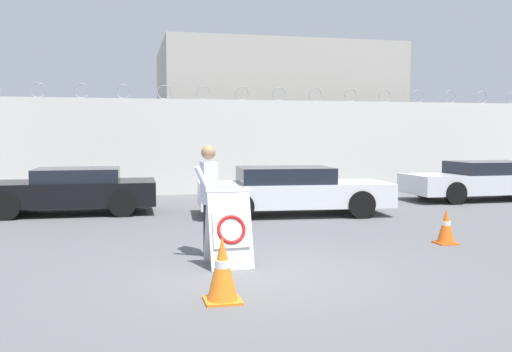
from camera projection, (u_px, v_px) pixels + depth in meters
name	position (u px, v px, depth m)	size (l,w,h in m)	color
ground_plane	(261.00, 272.00, 8.21)	(90.00, 90.00, 0.00)	#5B5B5E
perimeter_wall	(185.00, 147.00, 18.95)	(36.00, 0.30, 3.61)	silver
building_block	(272.00, 115.00, 25.09)	(9.62, 6.96, 5.69)	#B2ADA3
barricade_sign	(229.00, 228.00, 8.54)	(0.68, 0.74, 1.18)	white
security_guard	(208.00, 194.00, 9.24)	(0.38, 0.65, 1.81)	#232838
traffic_cone_near	(446.00, 226.00, 10.34)	(0.37, 0.37, 0.65)	orange
traffic_cone_mid	(222.00, 269.00, 6.73)	(0.43, 0.43, 0.79)	orange
parked_car_front_coupe	(71.00, 190.00, 14.30)	(4.26, 1.99, 1.14)	black
parked_car_rear_sedan	(292.00, 190.00, 14.09)	(4.80, 2.17, 1.19)	black
parked_car_far_side	(485.00, 180.00, 17.34)	(4.81, 1.95, 1.17)	black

